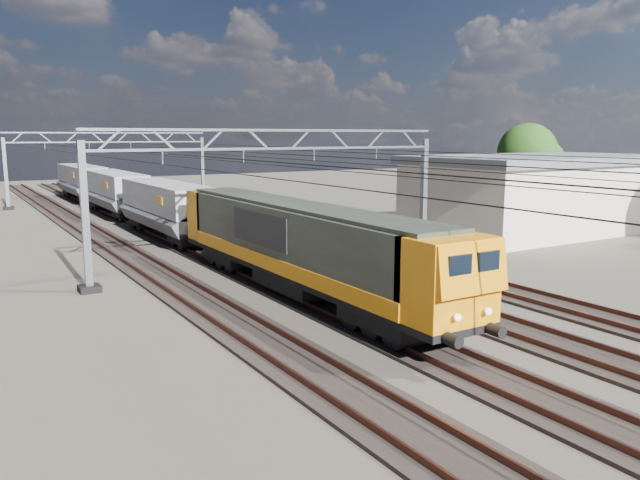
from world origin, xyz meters
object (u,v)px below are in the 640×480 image
hopper_wagon_mid (115,190)px  hopper_wagon_third (82,180)px  hopper_wagon_lead (167,205)px  tree_far (532,156)px  catenary_gantry_mid (280,193)px  locomotive (298,243)px  industrial_shed (539,193)px  catenary_gantry_far (111,165)px

hopper_wagon_mid → hopper_wagon_third: (0.00, 14.20, 0.00)m
hopper_wagon_lead → tree_far: 32.54m
catenary_gantry_mid → hopper_wagon_lead: size_ratio=1.53×
locomotive → hopper_wagon_lead: size_ratio=1.62×
catenary_gantry_mid → industrial_shed: catenary_gantry_mid is taller
catenary_gantry_far → hopper_wagon_mid: (-2.00, -9.49, -1.67)m
catenary_gantry_far → hopper_wagon_third: (-2.00, 4.71, -1.67)m
catenary_gantry_mid → catenary_gantry_far: size_ratio=1.00×
catenary_gantry_mid → industrial_shed: (22.00, 2.00, -1.18)m
catenary_gantry_far → hopper_wagon_lead: (-2.00, -23.69, -1.67)m
catenary_gantry_mid → tree_far: size_ratio=2.52×
tree_far → locomotive: bearing=-154.8°
catenary_gantry_mid → hopper_wagon_mid: (-2.00, 26.51, -1.67)m
industrial_shed → hopper_wagon_third: bearing=121.8°
catenary_gantry_far → locomotive: catenary_gantry_far is taller
hopper_wagon_lead → industrial_shed: bearing=-23.2°
catenary_gantry_mid → hopper_wagon_lead: catenary_gantry_mid is taller
catenary_gantry_mid → hopper_wagon_third: (-2.00, 40.71, -1.67)m
hopper_wagon_lead → catenary_gantry_far: bearing=85.2°
catenary_gantry_far → hopper_wagon_lead: size_ratio=1.53×
catenary_gantry_mid → locomotive: catenary_gantry_mid is taller
catenary_gantry_mid → locomotive: bearing=-110.4°
catenary_gantry_far → tree_far: (30.32, -26.21, 1.13)m
hopper_wagon_lead → hopper_wagon_third: 28.40m
catenary_gantry_far → hopper_wagon_mid: catenary_gantry_far is taller
hopper_wagon_lead → hopper_wagon_mid: (0.00, 14.20, 0.00)m
locomotive → hopper_wagon_mid: 31.90m
tree_far → hopper_wagon_third: bearing=136.3°
hopper_wagon_mid → hopper_wagon_lead: bearing=-90.0°
catenary_gantry_mid → hopper_wagon_mid: catenary_gantry_mid is taller
catenary_gantry_mid → hopper_wagon_third: size_ratio=1.53×
catenary_gantry_mid → hopper_wagon_third: 40.79m
catenary_gantry_far → hopper_wagon_mid: size_ratio=1.53×
hopper_wagon_third → tree_far: (32.32, -30.92, 2.80)m
hopper_wagon_lead → hopper_wagon_third: (0.00, 28.40, 0.00)m
industrial_shed → tree_far: (8.32, 7.79, 2.31)m
hopper_wagon_mid → hopper_wagon_third: size_ratio=1.00×
locomotive → industrial_shed: industrial_shed is taller
locomotive → hopper_wagon_lead: 17.70m
catenary_gantry_mid → industrial_shed: bearing=5.2°
hopper_wagon_mid → tree_far: (32.32, -16.72, 2.80)m
catenary_gantry_mid → hopper_wagon_mid: bearing=94.3°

